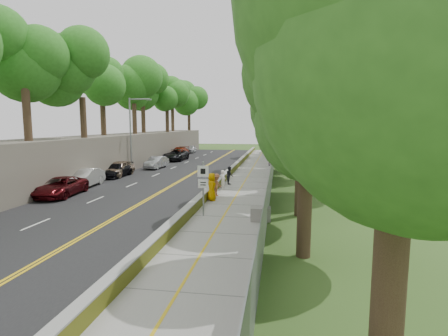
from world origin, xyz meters
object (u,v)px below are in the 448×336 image
at_px(streetlight, 132,129).
at_px(car_1, 85,178).
at_px(construction_barrel, 272,159).
at_px(concrete_block, 261,214).
at_px(signpost, 203,182).
at_px(car_2, 61,187).
at_px(person_far, 270,158).
at_px(painter_0, 212,187).

bearing_deg(streetlight, car_1, -90.83).
height_order(construction_barrel, concrete_block, construction_barrel).
height_order(signpost, construction_barrel, signpost).
bearing_deg(car_1, car_2, -89.72).
relative_size(car_2, person_far, 2.60).
height_order(signpost, car_2, signpost).
relative_size(car_1, person_far, 2.43).
bearing_deg(person_far, painter_0, 92.74).
height_order(construction_barrel, car_1, car_1).
bearing_deg(concrete_block, streetlight, 130.22).
bearing_deg(streetlight, signpost, -55.92).
xyz_separation_m(construction_barrel, person_far, (-0.10, -3.81, 0.44)).
relative_size(streetlight, car_1, 1.74).
distance_m(streetlight, construction_barrel, 19.22).
bearing_deg(signpost, concrete_block, -7.69).
height_order(streetlight, person_far, streetlight).
bearing_deg(car_2, streetlight, 85.27).
distance_m(construction_barrel, car_2, 28.81).
distance_m(streetlight, concrete_block, 23.25).
distance_m(car_2, person_far, 25.55).
xyz_separation_m(concrete_block, person_far, (-0.10, 25.26, 0.58)).
xyz_separation_m(signpost, car_1, (-11.65, 7.47, -1.17)).
relative_size(signpost, concrete_block, 2.88).
relative_size(signpost, car_1, 0.67).
xyz_separation_m(signpost, concrete_block, (3.25, -0.44, -1.55)).
bearing_deg(car_2, concrete_block, -21.53).
distance_m(car_1, person_far, 22.81).
relative_size(streetlight, signpost, 2.58).
relative_size(car_2, painter_0, 2.61).
height_order(car_2, person_far, person_far).
xyz_separation_m(streetlight, car_2, (0.14, -13.21, -3.92)).
bearing_deg(car_1, signpost, -36.77).
relative_size(concrete_block, car_1, 0.23).
bearing_deg(painter_0, car_1, 54.80).
distance_m(streetlight, person_far, 17.01).
bearing_deg(signpost, car_1, 147.34).
relative_size(streetlight, concrete_block, 7.42).
relative_size(signpost, construction_barrel, 3.09).
xyz_separation_m(signpost, painter_0, (-0.30, 4.02, -0.97)).
bearing_deg(construction_barrel, streetlight, -141.80).
bearing_deg(concrete_block, painter_0, 128.55).
height_order(signpost, concrete_block, signpost).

